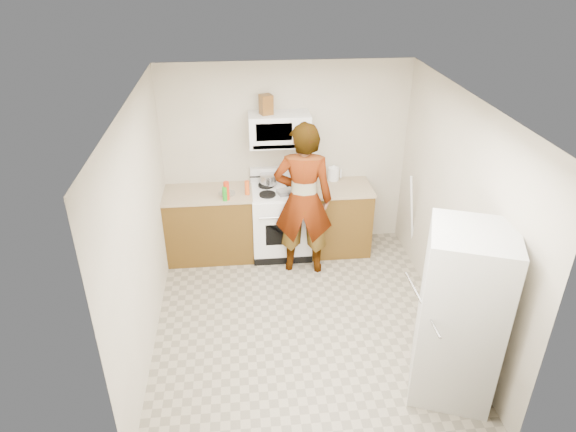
{
  "coord_description": "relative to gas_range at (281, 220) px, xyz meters",
  "views": [
    {
      "loc": [
        -0.61,
        -4.49,
        3.77
      ],
      "look_at": [
        -0.1,
        0.55,
        1.04
      ],
      "focal_mm": 32.0,
      "sensor_mm": 36.0,
      "label": 1
    }
  ],
  "objects": [
    {
      "name": "back_wall",
      "position": [
        0.1,
        0.31,
        0.76
      ],
      "size": [
        3.2,
        0.02,
        2.5
      ],
      "primitive_type": "cube",
      "color": "beige",
      "rests_on": "floor"
    },
    {
      "name": "bottle_spray",
      "position": [
        -0.69,
        -0.22,
        0.57
      ],
      "size": [
        0.09,
        0.09,
        0.24
      ],
      "primitive_type": "cylinder",
      "rotation": [
        0.0,
        0.0,
        -0.41
      ],
      "color": "red",
      "rests_on": "counter_left"
    },
    {
      "name": "person",
      "position": [
        0.24,
        -0.44,
        0.5
      ],
      "size": [
        0.78,
        0.57,
        1.97
      ],
      "primitive_type": "imported",
      "rotation": [
        0.0,
        0.0,
        2.99
      ],
      "color": "tan",
      "rests_on": "floor"
    },
    {
      "name": "counter_left",
      "position": [
        -0.94,
        0.01,
        0.43
      ],
      "size": [
        1.14,
        0.64,
        0.03
      ],
      "primitive_type": "cube",
      "color": "tan",
      "rests_on": "cabinet_left"
    },
    {
      "name": "fridge",
      "position": [
        1.36,
        -2.57,
        0.36
      ],
      "size": [
        0.9,
        0.9,
        1.7
      ],
      "primitive_type": "cube",
      "rotation": [
        0.0,
        0.0,
        -0.36
      ],
      "color": "silver",
      "rests_on": "floor"
    },
    {
      "name": "bottle_hot_sauce",
      "position": [
        -0.43,
        -0.1,
        0.54
      ],
      "size": [
        0.07,
        0.07,
        0.18
      ],
      "primitive_type": "cylinder",
      "rotation": [
        0.0,
        0.0,
        0.32
      ],
      "color": "#E45419",
      "rests_on": "counter_left"
    },
    {
      "name": "gas_range",
      "position": [
        0.0,
        0.0,
        0.0
      ],
      "size": [
        0.76,
        0.65,
        1.13
      ],
      "color": "white",
      "rests_on": "floor"
    },
    {
      "name": "right_wall",
      "position": [
        1.69,
        -1.48,
        0.76
      ],
      "size": [
        0.02,
        3.6,
        2.5
      ],
      "primitive_type": "cube",
      "color": "beige",
      "rests_on": "floor"
    },
    {
      "name": "saucepan",
      "position": [
        -0.15,
        0.16,
        0.53
      ],
      "size": [
        0.25,
        0.25,
        0.12
      ],
      "primitive_type": "cylinder",
      "rotation": [
        0.0,
        0.0,
        -0.14
      ],
      "color": "#B9BABE",
      "rests_on": "gas_range"
    },
    {
      "name": "pot_lid",
      "position": [
        -0.69,
        -0.06,
        0.45
      ],
      "size": [
        0.24,
        0.24,
        0.01
      ],
      "primitive_type": "cylinder",
      "rotation": [
        0.0,
        0.0,
        -0.13
      ],
      "color": "silver",
      "rests_on": "counter_left"
    },
    {
      "name": "cabinet_left",
      "position": [
        -0.94,
        0.01,
        -0.04
      ],
      "size": [
        1.12,
        0.62,
        0.9
      ],
      "primitive_type": "cube",
      "color": "#563A14",
      "rests_on": "floor"
    },
    {
      "name": "counter_right",
      "position": [
        0.78,
        0.01,
        0.43
      ],
      "size": [
        0.82,
        0.64,
        0.03
      ],
      "primitive_type": "cube",
      "color": "tan",
      "rests_on": "cabinet_right"
    },
    {
      "name": "cabinet_right",
      "position": [
        0.78,
        0.01,
        -0.04
      ],
      "size": [
        0.8,
        0.62,
        0.9
      ],
      "primitive_type": "cube",
      "color": "#563A14",
      "rests_on": "floor"
    },
    {
      "name": "bottle_green_cap",
      "position": [
        -0.71,
        -0.25,
        0.54
      ],
      "size": [
        0.07,
        0.07,
        0.18
      ],
      "primitive_type": "cylinder",
      "rotation": [
        0.0,
        0.0,
        0.29
      ],
      "color": "#1B971B",
      "rests_on": "counter_left"
    },
    {
      "name": "jug",
      "position": [
        -0.16,
        0.12,
        1.53
      ],
      "size": [
        0.18,
        0.18,
        0.24
      ],
      "primitive_type": "cube",
      "rotation": [
        0.0,
        0.0,
        0.34
      ],
      "color": "brown",
      "rests_on": "microwave"
    },
    {
      "name": "broom",
      "position": [
        1.66,
        -0.38,
        0.14
      ],
      "size": [
        0.24,
        0.17,
        1.24
      ],
      "primitive_type": "cylinder",
      "rotation": [
        0.14,
        -0.14,
        -0.23
      ],
      "color": "white",
      "rests_on": "floor"
    },
    {
      "name": "floor",
      "position": [
        0.1,
        -1.48,
        -0.49
      ],
      "size": [
        3.6,
        3.6,
        0.0
      ],
      "primitive_type": "plane",
      "color": "gray",
      "rests_on": "ground"
    },
    {
      "name": "kettle",
      "position": [
        0.73,
        0.23,
        0.54
      ],
      "size": [
        0.17,
        0.17,
        0.18
      ],
      "primitive_type": "cylinder",
      "rotation": [
        0.0,
        0.0,
        -0.21
      ],
      "color": "white",
      "rests_on": "counter_right"
    },
    {
      "name": "tray",
      "position": [
        0.07,
        -0.11,
        0.47
      ],
      "size": [
        0.29,
        0.22,
        0.05
      ],
      "primitive_type": "cube",
      "rotation": [
        0.0,
        0.0,
        0.29
      ],
      "color": "silver",
      "rests_on": "gas_range"
    },
    {
      "name": "microwave",
      "position": [
        0.0,
        0.13,
        1.21
      ],
      "size": [
        0.76,
        0.38,
        0.4
      ],
      "primitive_type": "cube",
      "color": "white",
      "rests_on": "back_wall"
    }
  ]
}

